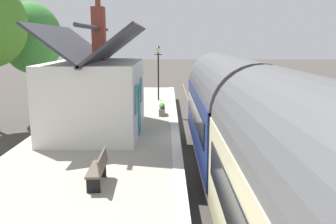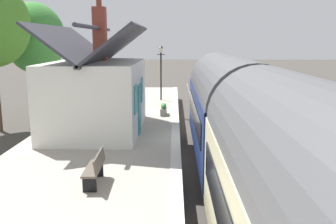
{
  "view_description": "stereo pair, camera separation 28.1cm",
  "coord_description": "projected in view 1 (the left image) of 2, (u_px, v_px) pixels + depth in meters",
  "views": [
    {
      "loc": [
        -14.61,
        1.52,
        4.91
      ],
      "look_at": [
        0.23,
        1.5,
        1.97
      ],
      "focal_mm": 38.99,
      "sensor_mm": 36.0,
      "label": 1
    },
    {
      "loc": [
        -14.6,
        1.24,
        4.91
      ],
      "look_at": [
        0.23,
        1.5,
        1.97
      ],
      "focal_mm": 38.99,
      "sensor_mm": 36.0,
      "label": 2
    }
  ],
  "objects": [
    {
      "name": "ground_plane",
      "position": [
        204.0,
        159.0,
        15.28
      ],
      "size": [
        160.0,
        160.0,
        0.0
      ],
      "primitive_type": "plane",
      "color": "#423D38"
    },
    {
      "name": "platform",
      "position": [
        105.0,
        148.0,
        15.18
      ],
      "size": [
        32.0,
        6.27,
        0.97
      ],
      "primitive_type": "cube",
      "color": "#A39B8C",
      "rests_on": "ground"
    },
    {
      "name": "platform_edge_coping",
      "position": [
        176.0,
        137.0,
        15.09
      ],
      "size": [
        32.0,
        0.36,
        0.02
      ],
      "primitive_type": "cube",
      "color": "beige",
      "rests_on": "platform"
    },
    {
      "name": "rail_near",
      "position": [
        242.0,
        158.0,
        15.27
      ],
      "size": [
        52.0,
        0.08,
        0.14
      ],
      "primitive_type": "cube",
      "color": "gray",
      "rests_on": "ground"
    },
    {
      "name": "rail_far",
      "position": [
        208.0,
        158.0,
        15.27
      ],
      "size": [
        52.0,
        0.08,
        0.14
      ],
      "primitive_type": "cube",
      "color": "gray",
      "rests_on": "ground"
    },
    {
      "name": "train",
      "position": [
        257.0,
        142.0,
        9.84
      ],
      "size": [
        17.98,
        2.73,
        4.32
      ],
      "color": "black",
      "rests_on": "ground"
    },
    {
      "name": "station_building",
      "position": [
        97.0,
        93.0,
        15.88
      ],
      "size": [
        6.48,
        3.97,
        5.74
      ],
      "color": "white",
      "rests_on": "platform"
    },
    {
      "name": "bench_near_building",
      "position": [
        99.0,
        168.0,
        10.02
      ],
      "size": [
        1.41,
        0.48,
        0.88
      ],
      "color": "brown",
      "rests_on": "platform"
    },
    {
      "name": "bench_mid_platform",
      "position": [
        135.0,
        96.0,
        22.97
      ],
      "size": [
        1.42,
        0.49,
        0.88
      ],
      "color": "brown",
      "rests_on": "platform"
    },
    {
      "name": "planter_edge_far",
      "position": [
        162.0,
        109.0,
        19.49
      ],
      "size": [
        0.93,
        0.32,
        0.63
      ],
      "color": "gray",
      "rests_on": "platform"
    },
    {
      "name": "planter_edge_near",
      "position": [
        103.0,
        102.0,
        21.02
      ],
      "size": [
        0.5,
        0.5,
        0.76
      ],
      "color": "teal",
      "rests_on": "platform"
    },
    {
      "name": "lamp_post_platform",
      "position": [
        158.0,
        62.0,
        23.85
      ],
      "size": [
        0.32,
        0.5,
        3.59
      ],
      "color": "black",
      "rests_on": "platform"
    },
    {
      "name": "tree_mid_background",
      "position": [
        32.0,
        38.0,
        22.01
      ],
      "size": [
        3.98,
        3.59,
        7.16
      ],
      "color": "#4C3828",
      "rests_on": "ground"
    }
  ]
}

